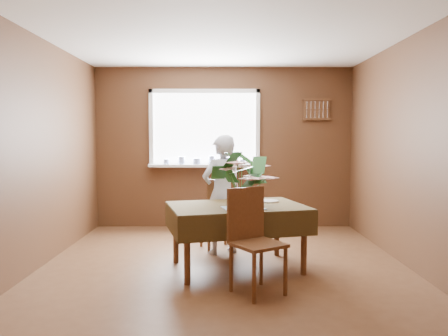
{
  "coord_description": "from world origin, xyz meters",
  "views": [
    {
      "loc": [
        -0.01,
        -4.6,
        1.41
      ],
      "look_at": [
        0.0,
        0.55,
        1.05
      ],
      "focal_mm": 35.0,
      "sensor_mm": 36.0,
      "label": 1
    }
  ],
  "objects_px": {
    "chair_near": "(253,235)",
    "flower_bouquet": "(241,176)",
    "chair_far": "(219,211)",
    "seated_woman": "(222,194)",
    "dining_table": "(237,213)"
  },
  "relations": [
    {
      "from": "seated_woman",
      "to": "chair_near",
      "type": "bearing_deg",
      "value": 72.85
    },
    {
      "from": "dining_table",
      "to": "chair_near",
      "type": "bearing_deg",
      "value": -94.47
    },
    {
      "from": "chair_far",
      "to": "chair_near",
      "type": "xyz_separation_m",
      "value": [
        0.31,
        -1.46,
        0.02
      ]
    },
    {
      "from": "dining_table",
      "to": "chair_far",
      "type": "bearing_deg",
      "value": 89.9
    },
    {
      "from": "seated_woman",
      "to": "flower_bouquet",
      "type": "distance_m",
      "value": 0.93
    },
    {
      "from": "chair_near",
      "to": "flower_bouquet",
      "type": "relative_size",
      "value": 1.58
    },
    {
      "from": "dining_table",
      "to": "flower_bouquet",
      "type": "xyz_separation_m",
      "value": [
        0.03,
        -0.23,
        0.42
      ]
    },
    {
      "from": "flower_bouquet",
      "to": "seated_woman",
      "type": "bearing_deg",
      "value": 102.69
    },
    {
      "from": "chair_near",
      "to": "seated_woman",
      "type": "bearing_deg",
      "value": 69.04
    },
    {
      "from": "chair_far",
      "to": "seated_woman",
      "type": "bearing_deg",
      "value": 84.36
    },
    {
      "from": "chair_far",
      "to": "seated_woman",
      "type": "distance_m",
      "value": 0.27
    },
    {
      "from": "chair_far",
      "to": "dining_table",
      "type": "bearing_deg",
      "value": 84.84
    },
    {
      "from": "chair_far",
      "to": "flower_bouquet",
      "type": "distance_m",
      "value": 1.16
    },
    {
      "from": "dining_table",
      "to": "seated_woman",
      "type": "bearing_deg",
      "value": 90.0
    },
    {
      "from": "dining_table",
      "to": "chair_far",
      "type": "relative_size",
      "value": 1.79
    }
  ]
}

